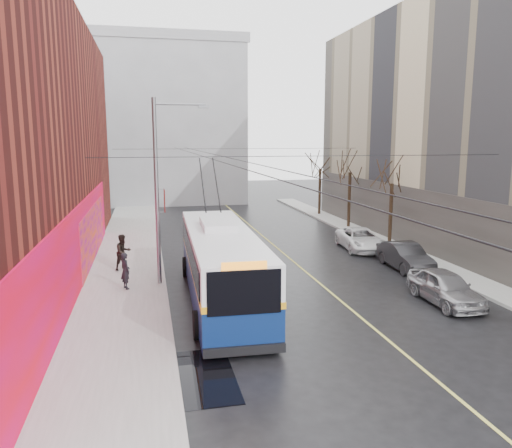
# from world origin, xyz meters

# --- Properties ---
(ground) EXTENTS (140.00, 140.00, 0.00)m
(ground) POSITION_xyz_m (0.00, 0.00, 0.00)
(ground) COLOR black
(ground) RESTS_ON ground
(sidewalk_left) EXTENTS (4.00, 60.00, 0.15)m
(sidewalk_left) POSITION_xyz_m (-8.00, 12.00, 0.07)
(sidewalk_left) COLOR gray
(sidewalk_left) RESTS_ON ground
(sidewalk_right) EXTENTS (2.00, 60.00, 0.15)m
(sidewalk_right) POSITION_xyz_m (9.00, 12.00, 0.07)
(sidewalk_right) COLOR gray
(sidewalk_right) RESTS_ON ground
(lane_line) EXTENTS (0.12, 50.00, 0.01)m
(lane_line) POSITION_xyz_m (1.50, 14.00, 0.00)
(lane_line) COLOR #BFB74C
(lane_line) RESTS_ON ground
(building_far) EXTENTS (20.50, 12.10, 18.00)m
(building_far) POSITION_xyz_m (-6.00, 44.99, 9.02)
(building_far) COLOR gray
(building_far) RESTS_ON ground
(streetlight_pole) EXTENTS (2.65, 0.60, 9.00)m
(streetlight_pole) POSITION_xyz_m (-6.14, 10.00, 4.85)
(streetlight_pole) COLOR slate
(streetlight_pole) RESTS_ON ground
(catenary_wires) EXTENTS (18.00, 60.00, 0.22)m
(catenary_wires) POSITION_xyz_m (-2.54, 14.77, 6.25)
(catenary_wires) COLOR black
(tree_near) EXTENTS (3.20, 3.20, 6.40)m
(tree_near) POSITION_xyz_m (9.00, 16.00, 4.98)
(tree_near) COLOR black
(tree_near) RESTS_ON ground
(tree_mid) EXTENTS (3.20, 3.20, 6.68)m
(tree_mid) POSITION_xyz_m (9.00, 23.00, 5.25)
(tree_mid) COLOR black
(tree_mid) RESTS_ON ground
(tree_far) EXTENTS (3.20, 3.20, 6.57)m
(tree_far) POSITION_xyz_m (9.00, 30.00, 5.14)
(tree_far) COLOR black
(tree_far) RESTS_ON ground
(puddle) EXTENTS (2.26, 3.81, 0.01)m
(puddle) POSITION_xyz_m (-5.46, 0.10, 0.00)
(puddle) COLOR black
(puddle) RESTS_ON ground
(pigeons_flying) EXTENTS (2.86, 4.00, 0.48)m
(pigeons_flying) POSITION_xyz_m (-2.72, 9.70, 7.43)
(pigeons_flying) COLOR slate
(trolleybus) EXTENTS (3.28, 12.92, 6.08)m
(trolleybus) POSITION_xyz_m (-3.67, 7.17, 1.69)
(trolleybus) COLOR #0A1D4D
(trolleybus) RESTS_ON ground
(parked_car_a) EXTENTS (1.80, 4.34, 1.47)m
(parked_car_a) POSITION_xyz_m (5.80, 4.63, 0.73)
(parked_car_a) COLOR #9E9EA3
(parked_car_a) RESTS_ON ground
(parked_car_b) EXTENTS (1.71, 4.48, 1.46)m
(parked_car_b) POSITION_xyz_m (7.00, 10.30, 0.73)
(parked_car_b) COLOR #242426
(parked_car_b) RESTS_ON ground
(parked_car_c) EXTENTS (2.78, 5.15, 1.37)m
(parked_car_c) POSITION_xyz_m (6.68, 15.48, 0.69)
(parked_car_c) COLOR white
(parked_car_c) RESTS_ON ground
(following_car) EXTENTS (1.96, 4.40, 1.47)m
(following_car) POSITION_xyz_m (-3.01, 20.94, 0.73)
(following_car) COLOR silver
(following_car) RESTS_ON ground
(pedestrian_a) EXTENTS (0.62, 0.74, 1.73)m
(pedestrian_a) POSITION_xyz_m (-7.87, 9.36, 1.01)
(pedestrian_a) COLOR black
(pedestrian_a) RESTS_ON sidewalk_left
(pedestrian_b) EXTENTS (1.19, 1.15, 1.93)m
(pedestrian_b) POSITION_xyz_m (-8.12, 12.96, 1.11)
(pedestrian_b) COLOR black
(pedestrian_b) RESTS_ON sidewalk_left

